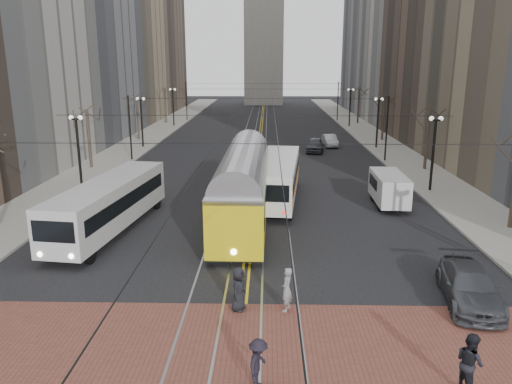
{
  "coord_description": "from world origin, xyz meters",
  "views": [
    {
      "loc": [
        1.01,
        -19.98,
        9.83
      ],
      "look_at": [
        0.4,
        6.13,
        3.0
      ],
      "focal_mm": 35.0,
      "sensor_mm": 36.0,
      "label": 1
    }
  ],
  "objects_px": {
    "cargo_van": "(389,190)",
    "sedan_parked": "(469,286)",
    "sedan_silver": "(330,141)",
    "pedestrian_d": "(258,364)",
    "pedestrian_c": "(470,362)",
    "transit_bus": "(110,206)",
    "sedan_grey": "(315,145)",
    "pedestrian_a": "(238,289)",
    "pedestrian_b": "(287,289)",
    "rear_bus": "(278,180)",
    "streetcar": "(243,192)"
  },
  "relations": [
    {
      "from": "streetcar",
      "to": "sedan_grey",
      "type": "relative_size",
      "value": 3.46
    },
    {
      "from": "transit_bus",
      "to": "cargo_van",
      "type": "xyz_separation_m",
      "value": [
        17.87,
        5.86,
        -0.39
      ]
    },
    {
      "from": "sedan_silver",
      "to": "pedestrian_d",
      "type": "relative_size",
      "value": 2.52
    },
    {
      "from": "sedan_grey",
      "to": "pedestrian_c",
      "type": "height_order",
      "value": "pedestrian_c"
    },
    {
      "from": "pedestrian_a",
      "to": "pedestrian_b",
      "type": "bearing_deg",
      "value": -72.1
    },
    {
      "from": "cargo_van",
      "to": "sedan_silver",
      "type": "distance_m",
      "value": 25.51
    },
    {
      "from": "cargo_van",
      "to": "sedan_grey",
      "type": "relative_size",
      "value": 1.13
    },
    {
      "from": "cargo_van",
      "to": "rear_bus",
      "type": "bearing_deg",
      "value": 172.18
    },
    {
      "from": "sedan_silver",
      "to": "pedestrian_c",
      "type": "bearing_deg",
      "value": -94.83
    },
    {
      "from": "pedestrian_c",
      "to": "pedestrian_d",
      "type": "xyz_separation_m",
      "value": [
        -6.44,
        0.0,
        -0.15
      ]
    },
    {
      "from": "sedan_silver",
      "to": "pedestrian_a",
      "type": "relative_size",
      "value": 2.25
    },
    {
      "from": "streetcar",
      "to": "sedan_silver",
      "type": "distance_m",
      "value": 30.44
    },
    {
      "from": "transit_bus",
      "to": "rear_bus",
      "type": "relative_size",
      "value": 1.04
    },
    {
      "from": "pedestrian_a",
      "to": "pedestrian_b",
      "type": "height_order",
      "value": "same"
    },
    {
      "from": "transit_bus",
      "to": "pedestrian_d",
      "type": "relative_size",
      "value": 7.4
    },
    {
      "from": "rear_bus",
      "to": "pedestrian_a",
      "type": "distance_m",
      "value": 16.91
    },
    {
      "from": "pedestrian_c",
      "to": "sedan_parked",
      "type": "bearing_deg",
      "value": -39.12
    },
    {
      "from": "streetcar",
      "to": "pedestrian_c",
      "type": "height_order",
      "value": "streetcar"
    },
    {
      "from": "sedan_silver",
      "to": "sedan_parked",
      "type": "distance_m",
      "value": 40.13
    },
    {
      "from": "rear_bus",
      "to": "sedan_parked",
      "type": "xyz_separation_m",
      "value": [
        7.7,
        -15.87,
        -0.79
      ]
    },
    {
      "from": "pedestrian_b",
      "to": "sedan_silver",
      "type": "bearing_deg",
      "value": -170.0
    },
    {
      "from": "streetcar",
      "to": "pedestrian_a",
      "type": "height_order",
      "value": "streetcar"
    },
    {
      "from": "pedestrian_a",
      "to": "sedan_grey",
      "type": "bearing_deg",
      "value": 8.03
    },
    {
      "from": "pedestrian_a",
      "to": "pedestrian_d",
      "type": "distance_m",
      "value": 5.08
    },
    {
      "from": "streetcar",
      "to": "sedan_silver",
      "type": "relative_size",
      "value": 3.76
    },
    {
      "from": "transit_bus",
      "to": "cargo_van",
      "type": "distance_m",
      "value": 18.81
    },
    {
      "from": "sedan_grey",
      "to": "pedestrian_d",
      "type": "bearing_deg",
      "value": -90.17
    },
    {
      "from": "sedan_grey",
      "to": "pedestrian_d",
      "type": "distance_m",
      "value": 42.66
    },
    {
      "from": "rear_bus",
      "to": "sedan_silver",
      "type": "height_order",
      "value": "rear_bus"
    },
    {
      "from": "cargo_van",
      "to": "sedan_silver",
      "type": "height_order",
      "value": "cargo_van"
    },
    {
      "from": "sedan_parked",
      "to": "pedestrian_d",
      "type": "bearing_deg",
      "value": -137.34
    },
    {
      "from": "rear_bus",
      "to": "streetcar",
      "type": "bearing_deg",
      "value": -110.22
    },
    {
      "from": "cargo_van",
      "to": "sedan_parked",
      "type": "xyz_separation_m",
      "value": [
        -0.02,
        -14.63,
        -0.39
      ]
    },
    {
      "from": "rear_bus",
      "to": "sedan_parked",
      "type": "height_order",
      "value": "rear_bus"
    },
    {
      "from": "pedestrian_a",
      "to": "pedestrian_c",
      "type": "xyz_separation_m",
      "value": [
        7.34,
        -5.0,
        0.05
      ]
    },
    {
      "from": "streetcar",
      "to": "sedan_parked",
      "type": "height_order",
      "value": "streetcar"
    },
    {
      "from": "sedan_grey",
      "to": "rear_bus",
      "type": "bearing_deg",
      "value": -95.15
    },
    {
      "from": "streetcar",
      "to": "transit_bus",
      "type": "bearing_deg",
      "value": -162.94
    },
    {
      "from": "rear_bus",
      "to": "pedestrian_d",
      "type": "height_order",
      "value": "rear_bus"
    },
    {
      "from": "streetcar",
      "to": "sedan_silver",
      "type": "height_order",
      "value": "streetcar"
    },
    {
      "from": "sedan_grey",
      "to": "pedestrian_c",
      "type": "xyz_separation_m",
      "value": [
        0.85,
        -42.29,
        0.21
      ]
    },
    {
      "from": "streetcar",
      "to": "cargo_van",
      "type": "distance_m",
      "value": 10.66
    },
    {
      "from": "transit_bus",
      "to": "streetcar",
      "type": "distance_m",
      "value": 8.18
    },
    {
      "from": "rear_bus",
      "to": "pedestrian_b",
      "type": "distance_m",
      "value": 16.79
    },
    {
      "from": "pedestrian_d",
      "to": "cargo_van",
      "type": "bearing_deg",
      "value": -5.63
    },
    {
      "from": "cargo_van",
      "to": "pedestrian_d",
      "type": "height_order",
      "value": "cargo_van"
    },
    {
      "from": "pedestrian_d",
      "to": "transit_bus",
      "type": "bearing_deg",
      "value": 49.28
    },
    {
      "from": "pedestrian_a",
      "to": "pedestrian_b",
      "type": "distance_m",
      "value": 1.95
    },
    {
      "from": "pedestrian_a",
      "to": "pedestrian_d",
      "type": "bearing_deg",
      "value": -151.92
    },
    {
      "from": "rear_bus",
      "to": "pedestrian_a",
      "type": "height_order",
      "value": "rear_bus"
    }
  ]
}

